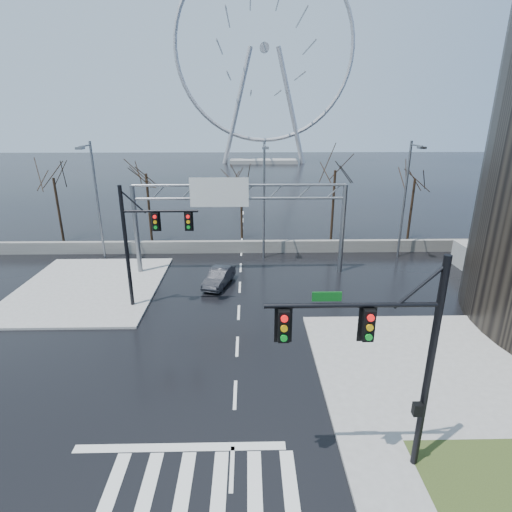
{
  "coord_description": "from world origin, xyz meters",
  "views": [
    {
      "loc": [
        0.63,
        -14.91,
        11.83
      ],
      "look_at": [
        1.1,
        7.48,
        4.0
      ],
      "focal_mm": 28.0,
      "sensor_mm": 36.0,
      "label": 1
    }
  ],
  "objects_px": {
    "signal_mast_far": "(143,236)",
    "ferris_wheel": "(264,56)",
    "car": "(219,277)",
    "signal_mast_near": "(391,349)",
    "sign_gantry": "(235,209)"
  },
  "relations": [
    {
      "from": "signal_mast_near",
      "to": "car",
      "type": "relative_size",
      "value": 2.09
    },
    {
      "from": "ferris_wheel",
      "to": "signal_mast_far",
      "type": "bearing_deg",
      "value": -97.2
    },
    {
      "from": "sign_gantry",
      "to": "ferris_wheel",
      "type": "distance_m",
      "value": 82.91
    },
    {
      "from": "signal_mast_far",
      "to": "ferris_wheel",
      "type": "bearing_deg",
      "value": 82.8
    },
    {
      "from": "signal_mast_near",
      "to": "sign_gantry",
      "type": "xyz_separation_m",
      "value": [
        -5.52,
        19.0,
        0.31
      ]
    },
    {
      "from": "signal_mast_near",
      "to": "sign_gantry",
      "type": "distance_m",
      "value": 19.79
    },
    {
      "from": "signal_mast_near",
      "to": "sign_gantry",
      "type": "bearing_deg",
      "value": 106.19
    },
    {
      "from": "sign_gantry",
      "to": "ferris_wheel",
      "type": "bearing_deg",
      "value": 86.16
    },
    {
      "from": "signal_mast_near",
      "to": "ferris_wheel",
      "type": "distance_m",
      "value": 101.29
    },
    {
      "from": "signal_mast_near",
      "to": "car",
      "type": "distance_m",
      "value": 18.28
    },
    {
      "from": "ferris_wheel",
      "to": "car",
      "type": "xyz_separation_m",
      "value": [
        -6.55,
        -82.56,
        -25.5
      ]
    },
    {
      "from": "signal_mast_far",
      "to": "car",
      "type": "distance_m",
      "value": 6.96
    },
    {
      "from": "signal_mast_near",
      "to": "car",
      "type": "height_order",
      "value": "signal_mast_near"
    },
    {
      "from": "sign_gantry",
      "to": "car",
      "type": "distance_m",
      "value": 5.33
    },
    {
      "from": "ferris_wheel",
      "to": "sign_gantry",
      "type": "bearing_deg",
      "value": -93.84
    }
  ]
}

